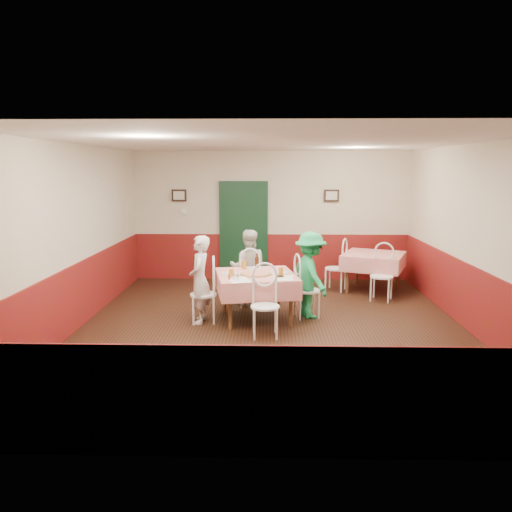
{
  "coord_description": "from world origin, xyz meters",
  "views": [
    {
      "loc": [
        -0.06,
        -7.38,
        2.43
      ],
      "look_at": [
        -0.25,
        0.45,
        1.05
      ],
      "focal_mm": 35.0,
      "sensor_mm": 36.0,
      "label": 1
    }
  ],
  "objects_px": {
    "glass_c": "(244,265)",
    "beer_bottle": "(257,262)",
    "glass_b": "(281,272)",
    "diner_far": "(248,268)",
    "chair_right": "(307,291)",
    "chair_left": "(203,295)",
    "diner_right": "(310,275)",
    "diner_left": "(200,279)",
    "pizza": "(256,274)",
    "wallet": "(280,276)",
    "main_table": "(256,297)",
    "chair_second_a": "(336,268)",
    "chair_second_b": "(382,277)",
    "second_table": "(373,272)",
    "chair_near": "(265,307)",
    "glass_a": "(231,274)",
    "chair_far": "(249,281)"
  },
  "relations": [
    {
      "from": "diner_right",
      "to": "glass_c",
      "type": "bearing_deg",
      "value": 57.0
    },
    {
      "from": "diner_far",
      "to": "chair_left",
      "type": "bearing_deg",
      "value": 56.88
    },
    {
      "from": "second_table",
      "to": "wallet",
      "type": "xyz_separation_m",
      "value": [
        -1.92,
        -2.23,
        0.4
      ]
    },
    {
      "from": "beer_bottle",
      "to": "glass_c",
      "type": "bearing_deg",
      "value": -166.97
    },
    {
      "from": "chair_right",
      "to": "diner_far",
      "type": "bearing_deg",
      "value": 41.79
    },
    {
      "from": "diner_left",
      "to": "glass_b",
      "type": "bearing_deg",
      "value": 90.5
    },
    {
      "from": "chair_far",
      "to": "diner_left",
      "type": "bearing_deg",
      "value": 41.69
    },
    {
      "from": "chair_near",
      "to": "glass_a",
      "type": "height_order",
      "value": "chair_near"
    },
    {
      "from": "main_table",
      "to": "glass_b",
      "type": "bearing_deg",
      "value": -23.82
    },
    {
      "from": "chair_left",
      "to": "diner_right",
      "type": "height_order",
      "value": "diner_right"
    },
    {
      "from": "diner_left",
      "to": "diner_far",
      "type": "xyz_separation_m",
      "value": [
        0.72,
        1.05,
        -0.01
      ]
    },
    {
      "from": "main_table",
      "to": "chair_far",
      "type": "xyz_separation_m",
      "value": [
        -0.15,
        0.84,
        0.08
      ]
    },
    {
      "from": "chair_far",
      "to": "beer_bottle",
      "type": "relative_size",
      "value": 3.83
    },
    {
      "from": "main_table",
      "to": "glass_a",
      "type": "relative_size",
      "value": 9.54
    },
    {
      "from": "main_table",
      "to": "diner_right",
      "type": "distance_m",
      "value": 0.96
    },
    {
      "from": "chair_right",
      "to": "chair_far",
      "type": "relative_size",
      "value": 1.0
    },
    {
      "from": "diner_far",
      "to": "glass_a",
      "type": "bearing_deg",
      "value": 79.51
    },
    {
      "from": "chair_left",
      "to": "chair_right",
      "type": "height_order",
      "value": "same"
    },
    {
      "from": "glass_b",
      "to": "diner_far",
      "type": "xyz_separation_m",
      "value": [
        -0.56,
        1.06,
        -0.15
      ]
    },
    {
      "from": "glass_c",
      "to": "diner_far",
      "type": "bearing_deg",
      "value": 84.69
    },
    {
      "from": "chair_second_b",
      "to": "glass_b",
      "type": "distance_m",
      "value": 2.41
    },
    {
      "from": "chair_near",
      "to": "glass_b",
      "type": "height_order",
      "value": "chair_near"
    },
    {
      "from": "chair_right",
      "to": "chair_left",
      "type": "bearing_deg",
      "value": 88.42
    },
    {
      "from": "beer_bottle",
      "to": "diner_left",
      "type": "height_order",
      "value": "diner_left"
    },
    {
      "from": "diner_right",
      "to": "chair_right",
      "type": "bearing_deg",
      "value": 78.25
    },
    {
      "from": "chair_right",
      "to": "glass_b",
      "type": "bearing_deg",
      "value": 114.71
    },
    {
      "from": "chair_far",
      "to": "diner_far",
      "type": "height_order",
      "value": "diner_far"
    },
    {
      "from": "glass_c",
      "to": "diner_left",
      "type": "height_order",
      "value": "diner_left"
    },
    {
      "from": "pizza",
      "to": "wallet",
      "type": "xyz_separation_m",
      "value": [
        0.38,
        -0.17,
        -0.0
      ]
    },
    {
      "from": "second_table",
      "to": "glass_a",
      "type": "distance_m",
      "value": 3.55
    },
    {
      "from": "glass_c",
      "to": "diner_right",
      "type": "bearing_deg",
      "value": -10.86
    },
    {
      "from": "chair_second_a",
      "to": "glass_c",
      "type": "bearing_deg",
      "value": -24.87
    },
    {
      "from": "main_table",
      "to": "glass_c",
      "type": "xyz_separation_m",
      "value": [
        -0.21,
        0.37,
        0.46
      ]
    },
    {
      "from": "chair_second_a",
      "to": "diner_left",
      "type": "distance_m",
      "value": 3.27
    },
    {
      "from": "second_table",
      "to": "pizza",
      "type": "xyz_separation_m",
      "value": [
        -2.3,
        -2.07,
        0.4
      ]
    },
    {
      "from": "second_table",
      "to": "chair_second_a",
      "type": "bearing_deg",
      "value": 180.0
    },
    {
      "from": "chair_left",
      "to": "glass_c",
      "type": "xyz_separation_m",
      "value": [
        0.63,
        0.53,
        0.38
      ]
    },
    {
      "from": "beer_bottle",
      "to": "diner_left",
      "type": "xyz_separation_m",
      "value": [
        -0.89,
        -0.58,
        -0.18
      ]
    },
    {
      "from": "chair_right",
      "to": "glass_c",
      "type": "xyz_separation_m",
      "value": [
        -1.05,
        0.22,
        0.38
      ]
    },
    {
      "from": "chair_second_a",
      "to": "diner_right",
      "type": "distance_m",
      "value": 1.97
    },
    {
      "from": "chair_second_b",
      "to": "wallet",
      "type": "bearing_deg",
      "value": -120.03
    },
    {
      "from": "chair_right",
      "to": "beer_bottle",
      "type": "xyz_separation_m",
      "value": [
        -0.83,
        0.27,
        0.43
      ]
    },
    {
      "from": "chair_second_b",
      "to": "wallet",
      "type": "xyz_separation_m",
      "value": [
        -1.92,
        -1.48,
        0.32
      ]
    },
    {
      "from": "glass_c",
      "to": "beer_bottle",
      "type": "xyz_separation_m",
      "value": [
        0.22,
        0.05,
        0.05
      ]
    },
    {
      "from": "second_table",
      "to": "glass_a",
      "type": "bearing_deg",
      "value": -139.46
    },
    {
      "from": "main_table",
      "to": "chair_right",
      "type": "xyz_separation_m",
      "value": [
        0.84,
        0.15,
        0.08
      ]
    },
    {
      "from": "glass_c",
      "to": "beer_bottle",
      "type": "bearing_deg",
      "value": 13.03
    },
    {
      "from": "main_table",
      "to": "chair_right",
      "type": "bearing_deg",
      "value": 10.39
    },
    {
      "from": "main_table",
      "to": "pizza",
      "type": "xyz_separation_m",
      "value": [
        -0.0,
        -0.07,
        0.4
      ]
    },
    {
      "from": "pizza",
      "to": "glass_c",
      "type": "bearing_deg",
      "value": 115.47
    }
  ]
}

